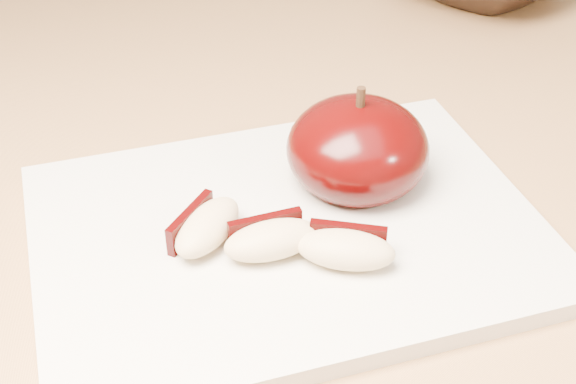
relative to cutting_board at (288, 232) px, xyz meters
name	(u,v)px	position (x,y,z in m)	size (l,w,h in m)	color
back_cabinet	(97,146)	(-0.04, 0.82, -0.44)	(2.40, 0.62, 0.94)	silver
cutting_board	(288,232)	(0.00, 0.00, 0.00)	(0.31, 0.22, 0.01)	beige
apple_half	(358,149)	(0.06, 0.03, 0.03)	(0.12, 0.12, 0.08)	black
apple_wedge_a	(206,226)	(-0.05, 0.00, 0.02)	(0.06, 0.06, 0.02)	#D4B686
apple_wedge_b	(271,239)	(-0.02, -0.02, 0.02)	(0.06, 0.03, 0.02)	#D4B686
apple_wedge_c	(346,248)	(0.02, -0.04, 0.02)	(0.06, 0.05, 0.02)	#D4B686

